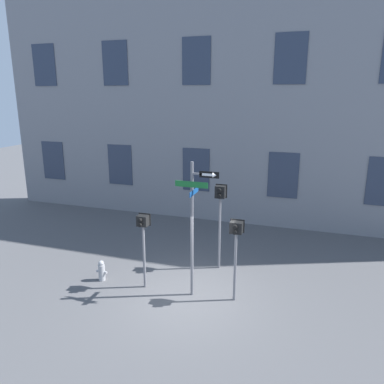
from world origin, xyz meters
name	(u,v)px	position (x,y,z in m)	size (l,w,h in m)	color
ground_plane	(189,298)	(0.00, 0.00, 0.00)	(60.00, 60.00, 0.00)	#515154
building_facade	(243,60)	(0.00, 7.32, 7.26)	(24.00, 0.63, 14.51)	gray
street_sign_pole	(194,219)	(0.09, 0.20, 2.41)	(1.26, 0.76, 4.07)	slate
pedestrian_signal_left	(143,231)	(-1.52, 0.18, 1.87)	(0.39, 0.40, 2.39)	slate
pedestrian_signal_right	(236,238)	(1.30, 0.30, 1.94)	(0.41, 0.40, 2.46)	slate
pedestrian_signal_across	(220,203)	(0.36, 2.20, 2.34)	(0.39, 0.40, 2.97)	slate
fire_hydrant	(102,271)	(-3.03, 0.14, 0.33)	(0.37, 0.21, 0.69)	#A5A5A8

